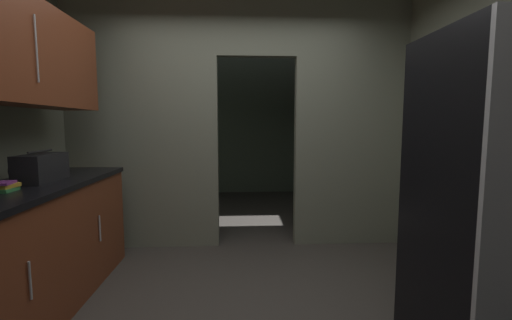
# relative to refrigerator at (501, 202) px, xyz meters

# --- Properties ---
(kitchen_partition) EXTENTS (3.72, 0.12, 2.73)m
(kitchen_partition) POSITION_rel_refrigerator_xyz_m (-1.47, 2.00, 0.51)
(kitchen_partition) COLOR gray
(kitchen_partition) RESTS_ON ground
(adjoining_room_shell) EXTENTS (3.72, 3.08, 2.73)m
(adjoining_room_shell) POSITION_rel_refrigerator_xyz_m (-1.43, 4.09, 0.44)
(adjoining_room_shell) COLOR slate
(adjoining_room_shell) RESTS_ON ground
(refrigerator) EXTENTS (0.78, 0.78, 1.85)m
(refrigerator) POSITION_rel_refrigerator_xyz_m (0.00, 0.00, 0.00)
(refrigerator) COLOR black
(refrigerator) RESTS_ON ground
(lower_cabinet_run) EXTENTS (0.68, 2.18, 0.93)m
(lower_cabinet_run) POSITION_rel_refrigerator_xyz_m (-2.95, 0.59, -0.46)
(lower_cabinet_run) COLOR brown
(lower_cabinet_run) RESTS_ON ground
(upper_cabinet_counterside) EXTENTS (0.36, 1.96, 0.72)m
(upper_cabinet_counterside) POSITION_rel_refrigerator_xyz_m (-2.95, 0.59, 0.92)
(upper_cabinet_counterside) COLOR brown
(boombox) EXTENTS (0.21, 0.43, 0.23)m
(boombox) POSITION_rel_refrigerator_xyz_m (-2.92, 0.82, 0.11)
(boombox) COLOR black
(boombox) RESTS_ON lower_cabinet_run
(book_stack) EXTENTS (0.13, 0.16, 0.06)m
(book_stack) POSITION_rel_refrigerator_xyz_m (-2.93, 0.43, 0.04)
(book_stack) COLOR #388C47
(book_stack) RESTS_ON lower_cabinet_run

